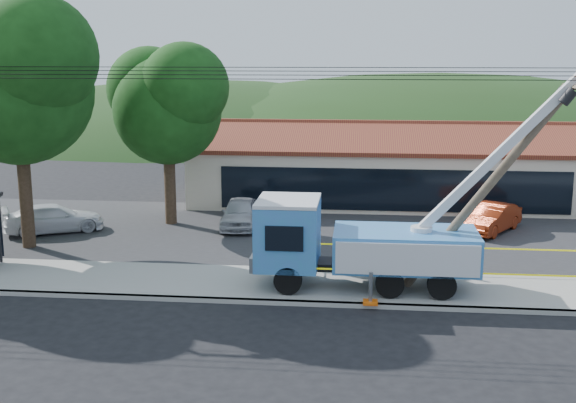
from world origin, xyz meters
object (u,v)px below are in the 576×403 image
Objects in this scene: utility_truck at (359,241)px; car_white at (55,234)px; car_silver at (240,229)px; car_red at (491,234)px; leaning_pole at (502,169)px.

car_white is (-14.37, 6.76, -1.82)m from utility_truck.
utility_truck is 2.77× the size of car_silver.
utility_truck is 10.98m from car_red.
utility_truck is 1.44× the size of leaning_pole.
car_silver is at bearing -146.06° from car_red.
leaning_pole is at bearing 2.58° from utility_truck.
car_silver is (-5.78, 8.62, -1.82)m from utility_truck.
leaning_pole is at bearing -65.93° from car_red.
car_white is at bearing 161.22° from leaning_pole.
car_white is (-20.54, -2.14, 0.00)m from car_red.
car_silver is at bearing 141.75° from leaning_pole.
utility_truck is 2.54× the size of car_white.
utility_truck is at bearing -177.42° from leaning_pole.
leaning_pole is 14.28m from car_silver.
car_red is at bearing -2.17° from car_silver.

